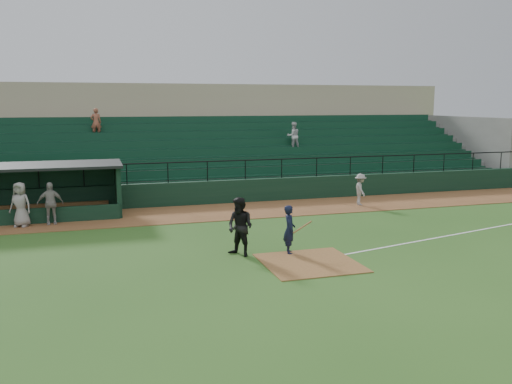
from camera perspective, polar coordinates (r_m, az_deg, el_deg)
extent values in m
plane|color=#2B551B|center=(18.82, 4.46, -6.58)|extent=(90.00, 90.00, 0.00)
cube|color=brown|center=(26.22, -1.91, -1.97)|extent=(40.00, 4.00, 0.03)
cube|color=brown|center=(17.93, 5.63, -7.36)|extent=(3.00, 3.00, 0.03)
cube|color=white|center=(23.79, 21.65, -3.83)|extent=(17.49, 4.44, 0.01)
cube|color=black|center=(28.21, -3.07, 0.03)|extent=(36.00, 0.35, 1.20)
cylinder|color=black|center=(28.00, -3.10, 3.27)|extent=(36.00, 0.06, 0.06)
cube|color=slate|center=(32.80, -5.15, 3.42)|extent=(36.00, 9.00, 3.60)
cube|color=#0F3924|center=(32.26, -4.97, 4.13)|extent=(34.56, 8.00, 4.05)
cube|color=slate|center=(40.49, 20.70, 4.40)|extent=(0.35, 9.50, 4.20)
cube|color=tan|center=(39.06, -7.14, 6.39)|extent=(38.00, 3.00, 6.40)
cube|color=slate|center=(37.07, -6.62, 7.02)|extent=(36.00, 2.00, 0.20)
imported|color=silver|center=(34.02, 3.92, 5.85)|extent=(0.83, 0.65, 1.70)
imported|color=#A3553C|center=(33.76, -16.35, 6.98)|extent=(0.61, 0.40, 1.68)
cube|color=black|center=(27.71, -23.16, 0.27)|extent=(8.50, 0.20, 2.30)
cube|color=black|center=(26.27, -14.22, 0.28)|extent=(0.20, 2.60, 2.30)
cube|color=black|center=(26.28, -23.63, 2.45)|extent=(8.90, 3.20, 0.12)
cube|color=olive|center=(27.46, -23.13, -1.71)|extent=(7.65, 0.40, 0.50)
cube|color=black|center=(25.25, -23.67, -2.43)|extent=(8.50, 0.12, 0.70)
imported|color=black|center=(18.79, 3.51, -3.93)|extent=(0.52, 0.69, 1.69)
cylinder|color=olive|center=(18.73, 4.87, -3.66)|extent=(0.79, 0.34, 0.35)
imported|color=black|center=(18.46, -1.66, -3.66)|extent=(1.20, 1.23, 2.00)
imported|color=gray|center=(27.98, 10.84, 0.27)|extent=(0.76, 1.11, 1.59)
imported|color=#9F9995|center=(24.70, -20.68, -1.11)|extent=(1.09, 0.53, 1.80)
imported|color=gray|center=(24.70, -23.36, -1.20)|extent=(1.07, 0.91, 1.87)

